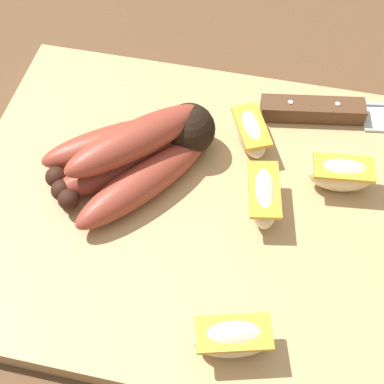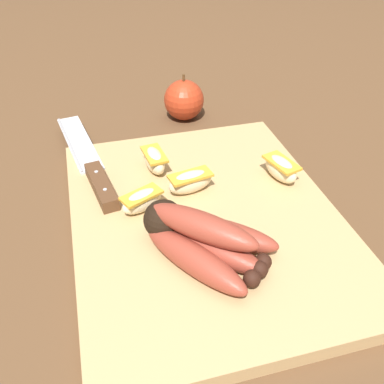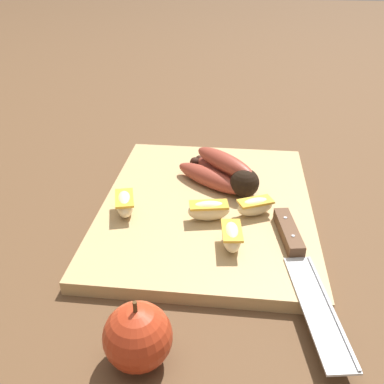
{
  "view_description": "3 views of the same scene",
  "coord_description": "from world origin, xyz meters",
  "px_view_note": "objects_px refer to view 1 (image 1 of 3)",
  "views": [
    {
      "loc": [
        -0.05,
        0.29,
        0.44
      ],
      "look_at": [
        0.01,
        0.01,
        0.04
      ],
      "focal_mm": 54.0,
      "sensor_mm": 36.0,
      "label": 1
    },
    {
      "loc": [
        0.4,
        -0.12,
        0.38
      ],
      "look_at": [
        -0.0,
        -0.01,
        0.06
      ],
      "focal_mm": 40.49,
      "sensor_mm": 36.0,
      "label": 2
    },
    {
      "loc": [
        -0.6,
        -0.04,
        0.39
      ],
      "look_at": [
        -0.03,
        0.03,
        0.05
      ],
      "focal_mm": 40.48,
      "sensor_mm": 36.0,
      "label": 3
    }
  ],
  "objects_px": {
    "banana_bunch": "(138,153)",
    "apple_wedge_extra": "(233,338)",
    "apple_wedge_near": "(342,175)",
    "apple_wedge_middle": "(263,198)",
    "chefs_knife": "(362,113)",
    "apple_wedge_far": "(251,132)"
  },
  "relations": [
    {
      "from": "banana_bunch",
      "to": "apple_wedge_extra",
      "type": "bearing_deg",
      "value": 126.85
    },
    {
      "from": "apple_wedge_near",
      "to": "apple_wedge_middle",
      "type": "height_order",
      "value": "apple_wedge_near"
    },
    {
      "from": "chefs_knife",
      "to": "banana_bunch",
      "type": "bearing_deg",
      "value": 28.58
    },
    {
      "from": "banana_bunch",
      "to": "apple_wedge_far",
      "type": "relative_size",
      "value": 2.54
    },
    {
      "from": "apple_wedge_near",
      "to": "apple_wedge_far",
      "type": "bearing_deg",
      "value": -21.36
    },
    {
      "from": "banana_bunch",
      "to": "apple_wedge_extra",
      "type": "height_order",
      "value": "banana_bunch"
    },
    {
      "from": "apple_wedge_far",
      "to": "apple_wedge_extra",
      "type": "relative_size",
      "value": 0.97
    },
    {
      "from": "apple_wedge_far",
      "to": "apple_wedge_near",
      "type": "bearing_deg",
      "value": 158.64
    },
    {
      "from": "apple_wedge_near",
      "to": "apple_wedge_middle",
      "type": "bearing_deg",
      "value": 31.47
    },
    {
      "from": "banana_bunch",
      "to": "apple_wedge_near",
      "type": "distance_m",
      "value": 0.18
    },
    {
      "from": "banana_bunch",
      "to": "chefs_knife",
      "type": "xyz_separation_m",
      "value": [
        -0.2,
        -0.11,
        -0.02
      ]
    },
    {
      "from": "chefs_knife",
      "to": "apple_wedge_far",
      "type": "relative_size",
      "value": 4.49
    },
    {
      "from": "banana_bunch",
      "to": "apple_wedge_extra",
      "type": "distance_m",
      "value": 0.19
    },
    {
      "from": "apple_wedge_near",
      "to": "apple_wedge_extra",
      "type": "relative_size",
      "value": 0.93
    },
    {
      "from": "apple_wedge_far",
      "to": "apple_wedge_middle",
      "type": "bearing_deg",
      "value": 106.67
    },
    {
      "from": "chefs_knife",
      "to": "apple_wedge_middle",
      "type": "height_order",
      "value": "apple_wedge_middle"
    },
    {
      "from": "apple_wedge_extra",
      "to": "apple_wedge_near",
      "type": "bearing_deg",
      "value": -111.97
    },
    {
      "from": "chefs_knife",
      "to": "apple_wedge_near",
      "type": "height_order",
      "value": "apple_wedge_near"
    },
    {
      "from": "apple_wedge_extra",
      "to": "apple_wedge_middle",
      "type": "bearing_deg",
      "value": -91.58
    },
    {
      "from": "banana_bunch",
      "to": "apple_wedge_extra",
      "type": "xyz_separation_m",
      "value": [
        -0.11,
        0.15,
        -0.0
      ]
    },
    {
      "from": "apple_wedge_middle",
      "to": "apple_wedge_extra",
      "type": "height_order",
      "value": "apple_wedge_extra"
    },
    {
      "from": "apple_wedge_far",
      "to": "apple_wedge_extra",
      "type": "distance_m",
      "value": 0.2
    }
  ]
}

